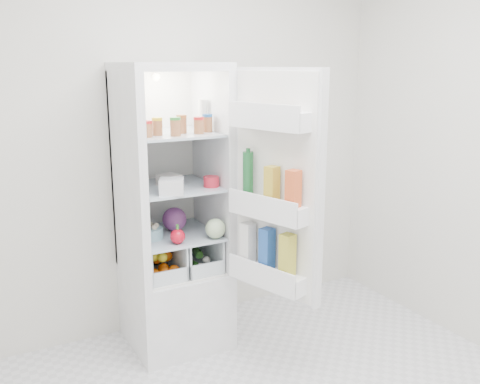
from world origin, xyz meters
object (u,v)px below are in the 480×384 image
red_cabbage (174,219)px  fridge_door (275,192)px  mushroom_bowl (151,233)px  refrigerator (171,243)px

red_cabbage → fridge_door: fridge_door is taller
red_cabbage → mushroom_bowl: bearing=-157.1°
red_cabbage → fridge_door: 0.76m
refrigerator → fridge_door: size_ratio=1.38×
red_cabbage → mushroom_bowl: (-0.19, -0.08, -0.04)m
refrigerator → mushroom_bowl: refrigerator is taller
mushroom_bowl → fridge_door: bearing=-43.9°
refrigerator → fridge_door: 0.85m
refrigerator → fridge_door: bearing=-58.1°
red_cabbage → fridge_door: size_ratio=0.12×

